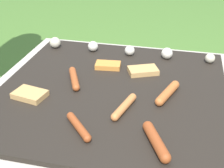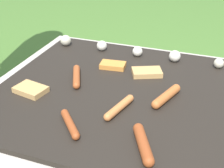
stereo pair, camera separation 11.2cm
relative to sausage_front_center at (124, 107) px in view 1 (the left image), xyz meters
name	(u,v)px [view 1 (the left image)]	position (x,y,z in m)	size (l,w,h in m)	color
ground_plane	(112,167)	(-0.07, 0.12, -0.40)	(14.00, 14.00, 0.00)	#47702D
grill	(112,132)	(-0.07, 0.12, -0.21)	(0.92, 0.92, 0.39)	#B2AA9E
sausage_mid_left	(168,93)	(0.13, 0.12, 0.00)	(0.07, 0.16, 0.03)	#B7602D
sausage_front_left	(79,127)	(-0.11, -0.13, 0.00)	(0.11, 0.12, 0.02)	#93421E
sausage_back_right	(156,141)	(0.12, -0.15, 0.00)	(0.09, 0.15, 0.03)	#93421E
sausage_back_center	(74,78)	(-0.22, 0.14, 0.00)	(0.09, 0.15, 0.03)	#A34C23
sausage_front_center	(124,107)	(0.00, 0.00, 0.00)	(0.06, 0.15, 0.03)	#C6753D
bread_slice_right	(108,65)	(-0.12, 0.29, 0.00)	(0.11, 0.07, 0.02)	#D18438
bread_slice_left	(30,94)	(-0.33, 0.00, 0.00)	(0.12, 0.09, 0.02)	tan
bread_slice_center	(143,71)	(0.02, 0.27, 0.00)	(0.13, 0.11, 0.02)	tan
mushroom_row	(121,49)	(-0.10, 0.43, 0.01)	(0.74, 0.05, 0.05)	beige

